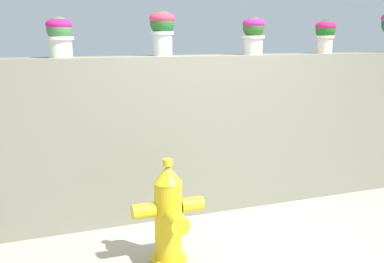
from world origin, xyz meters
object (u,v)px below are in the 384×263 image
(potted_plant_1, at_px, (59,34))
(potted_plant_2, at_px, (162,28))
(fire_hydrant, at_px, (169,215))
(potted_plant_4, at_px, (325,33))
(potted_plant_3, at_px, (253,32))

(potted_plant_1, relative_size, potted_plant_2, 0.83)
(potted_plant_2, xyz_separation_m, fire_hydrant, (-0.29, -1.08, -1.51))
(potted_plant_4, bearing_deg, potted_plant_3, -177.97)
(potted_plant_3, bearing_deg, potted_plant_1, -179.75)
(potted_plant_2, distance_m, potted_plant_4, 1.91)
(potted_plant_2, height_order, fire_hydrant, potted_plant_2)
(potted_plant_2, relative_size, potted_plant_3, 1.12)
(fire_hydrant, bearing_deg, potted_plant_1, 124.75)
(potted_plant_1, distance_m, potted_plant_4, 2.90)
(potted_plant_2, bearing_deg, potted_plant_1, -175.95)
(potted_plant_1, xyz_separation_m, potted_plant_4, (2.90, 0.04, 0.02))
(potted_plant_2, distance_m, fire_hydrant, 1.88)
(fire_hydrant, bearing_deg, potted_plant_4, 25.45)
(potted_plant_1, relative_size, fire_hydrant, 0.42)
(potted_plant_4, relative_size, fire_hydrant, 0.43)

